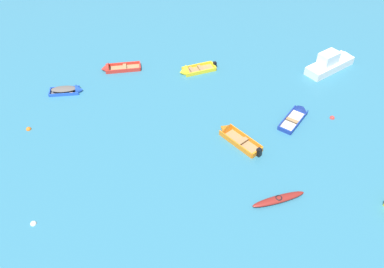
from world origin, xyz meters
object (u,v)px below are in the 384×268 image
at_px(rowboat_yellow_far_left, 190,71).
at_px(rowboat_orange_midfield_right, 232,135).
at_px(mooring_buoy_central, 29,129).
at_px(rowboat_deep_blue_near_left, 298,113).
at_px(kayak_maroon_foreground_center, 278,199).
at_px(rowboat_red_near_right, 112,69).
at_px(rowboat_blue_cluster_inner, 70,90).
at_px(mooring_buoy_outer_edge, 332,118).
at_px(motor_launch_white_outer_right, 333,62).
at_px(mooring_buoy_far_field, 34,224).

distance_m(rowboat_yellow_far_left, rowboat_orange_midfield_right, 9.69).
bearing_deg(mooring_buoy_central, rowboat_deep_blue_near_left, 14.90).
distance_m(kayak_maroon_foreground_center, rowboat_red_near_right, 20.70).
bearing_deg(rowboat_blue_cluster_inner, mooring_buoy_outer_edge, 1.09).
bearing_deg(rowboat_orange_midfield_right, rowboat_red_near_right, 149.09).
distance_m(rowboat_red_near_right, mooring_buoy_outer_edge, 20.67).
distance_m(motor_launch_white_outer_right, rowboat_blue_cluster_inner, 24.86).
distance_m(rowboat_deep_blue_near_left, mooring_buoy_central, 22.10).
relative_size(motor_launch_white_outer_right, rowboat_orange_midfield_right, 1.40).
height_order(motor_launch_white_outer_right, rowboat_yellow_far_left, motor_launch_white_outer_right).
relative_size(rowboat_red_near_right, mooring_buoy_central, 9.66).
bearing_deg(rowboat_blue_cluster_inner, kayak_maroon_foreground_center, -25.85).
bearing_deg(rowboat_blue_cluster_inner, rowboat_deep_blue_near_left, 1.00).
height_order(motor_launch_white_outer_right, kayak_maroon_foreground_center, motor_launch_white_outer_right).
bearing_deg(mooring_buoy_central, mooring_buoy_far_field, -60.50).
bearing_deg(rowboat_deep_blue_near_left, mooring_buoy_outer_edge, 1.72).
distance_m(kayak_maroon_foreground_center, mooring_buoy_far_field, 15.86).
xyz_separation_m(motor_launch_white_outer_right, mooring_buoy_far_field, (-20.07, -21.79, -0.64)).
xyz_separation_m(rowboat_yellow_far_left, rowboat_deep_blue_near_left, (10.05, -4.69, -0.01)).
relative_size(kayak_maroon_foreground_center, mooring_buoy_central, 8.81).
distance_m(rowboat_red_near_right, rowboat_orange_midfield_right, 14.44).
relative_size(mooring_buoy_far_field, mooring_buoy_central, 0.94).
bearing_deg(mooring_buoy_far_field, mooring_buoy_central, 119.50).
bearing_deg(rowboat_orange_midfield_right, motor_launch_white_outer_right, 53.58).
xyz_separation_m(rowboat_deep_blue_near_left, mooring_buoy_outer_edge, (2.79, 0.08, -0.16)).
height_order(rowboat_yellow_far_left, rowboat_orange_midfield_right, rowboat_orange_midfield_right).
bearing_deg(rowboat_red_near_right, kayak_maroon_foreground_center, -39.26).
relative_size(rowboat_orange_midfield_right, rowboat_deep_blue_near_left, 0.98).
xyz_separation_m(kayak_maroon_foreground_center, rowboat_deep_blue_near_left, (1.52, 9.35, -0.01)).
xyz_separation_m(rowboat_blue_cluster_inner, rowboat_orange_midfield_right, (14.93, -3.32, -0.02)).
bearing_deg(motor_launch_white_outer_right, rowboat_orange_midfield_right, -126.42).
bearing_deg(rowboat_red_near_right, rowboat_yellow_far_left, 7.13).
bearing_deg(rowboat_deep_blue_near_left, rowboat_orange_midfield_right, -144.56).
xyz_separation_m(rowboat_red_near_right, mooring_buoy_outer_edge, (20.34, -3.67, -0.17)).
height_order(rowboat_yellow_far_left, mooring_buoy_outer_edge, rowboat_yellow_far_left).
height_order(rowboat_orange_midfield_right, rowboat_deep_blue_near_left, rowboat_orange_midfield_right).
bearing_deg(rowboat_orange_midfield_right, rowboat_deep_blue_near_left, 35.44).
height_order(rowboat_blue_cluster_inner, mooring_buoy_far_field, rowboat_blue_cluster_inner).
bearing_deg(rowboat_red_near_right, mooring_buoy_outer_edge, -10.22).
xyz_separation_m(kayak_maroon_foreground_center, mooring_buoy_central, (-19.84, 3.66, -0.17)).
distance_m(rowboat_blue_cluster_inner, mooring_buoy_central, 5.49).
distance_m(kayak_maroon_foreground_center, rowboat_deep_blue_near_left, 9.47).
relative_size(rowboat_blue_cluster_inner, rowboat_deep_blue_near_left, 0.81).
distance_m(kayak_maroon_foreground_center, rowboat_blue_cluster_inner, 20.63).
height_order(rowboat_deep_blue_near_left, mooring_buoy_central, rowboat_deep_blue_near_left).
distance_m(rowboat_deep_blue_near_left, mooring_buoy_far_field, 21.74).
relative_size(rowboat_yellow_far_left, rowboat_deep_blue_near_left, 0.94).
bearing_deg(mooring_buoy_far_field, mooring_buoy_outer_edge, 35.66).
bearing_deg(rowboat_blue_cluster_inner, mooring_buoy_far_field, -75.99).
bearing_deg(kayak_maroon_foreground_center, rowboat_yellow_far_left, 121.29).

